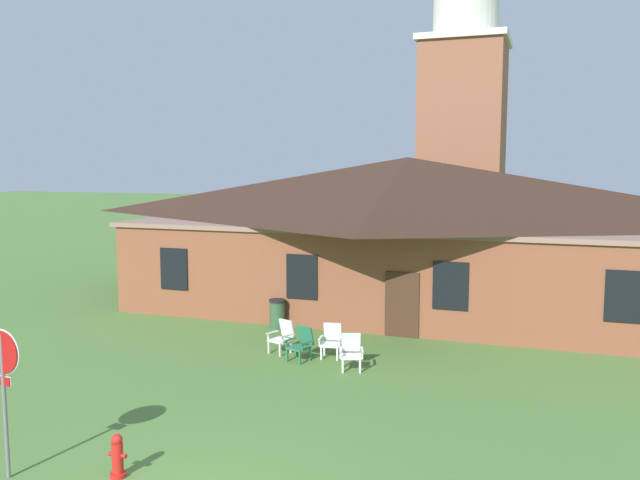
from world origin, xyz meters
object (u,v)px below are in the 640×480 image
(stop_sign, at_px, (3,373))
(fire_hydrant, at_px, (117,457))
(lawn_chair_by_porch, at_px, (283,336))
(trash_bin, at_px, (277,314))
(lawn_chair_near_door, at_px, (301,343))
(lawn_chair_middle, at_px, (351,351))
(lawn_chair_left_end, at_px, (331,340))

(stop_sign, xyz_separation_m, fire_hydrant, (1.81, 0.66, -1.52))
(lawn_chair_by_porch, height_order, fire_hydrant, lawn_chair_by_porch)
(fire_hydrant, relative_size, trash_bin, 0.81)
(stop_sign, distance_m, lawn_chair_near_door, 8.65)
(lawn_chair_near_door, distance_m, fire_hydrant, 7.57)
(lawn_chair_by_porch, relative_size, lawn_chair_near_door, 1.00)
(stop_sign, bearing_deg, lawn_chair_middle, 63.75)
(stop_sign, relative_size, lawn_chair_middle, 2.79)
(fire_hydrant, distance_m, trash_bin, 10.79)
(stop_sign, xyz_separation_m, lawn_chair_near_door, (2.35, 8.21, -1.40))
(fire_hydrant, bearing_deg, trash_bin, 98.19)
(stop_sign, height_order, lawn_chair_left_end, stop_sign)
(lawn_chair_near_door, xyz_separation_m, fire_hydrant, (-0.54, -7.55, -0.12))
(fire_hydrant, bearing_deg, lawn_chair_by_porch, 91.81)
(lawn_chair_near_door, xyz_separation_m, lawn_chair_middle, (1.56, -0.30, 0.00))
(lawn_chair_by_porch, bearing_deg, trash_bin, 116.31)
(stop_sign, xyz_separation_m, trash_bin, (0.27, 11.33, -1.40))
(lawn_chair_near_door, xyz_separation_m, lawn_chair_left_end, (0.70, 0.61, 0.00))
(lawn_chair_left_end, bearing_deg, trash_bin, 137.69)
(lawn_chair_near_door, height_order, lawn_chair_left_end, same)
(lawn_chair_by_porch, xyz_separation_m, lawn_chair_middle, (2.35, -0.84, 0.00))
(stop_sign, xyz_separation_m, lawn_chair_by_porch, (1.55, 8.75, -1.40))
(lawn_chair_left_end, bearing_deg, stop_sign, -109.03)
(lawn_chair_by_porch, xyz_separation_m, lawn_chair_near_door, (0.79, -0.54, 0.00))
(stop_sign, distance_m, lawn_chair_middle, 8.93)
(lawn_chair_by_porch, distance_m, lawn_chair_middle, 2.49)
(fire_hydrant, bearing_deg, stop_sign, -160.07)
(lawn_chair_left_end, xyz_separation_m, lawn_chair_middle, (0.86, -0.90, 0.00))
(lawn_chair_near_door, height_order, trash_bin, trash_bin)
(lawn_chair_near_door, bearing_deg, fire_hydrant, -94.06)
(trash_bin, bearing_deg, fire_hydrant, -81.81)
(lawn_chair_by_porch, bearing_deg, stop_sign, -100.07)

